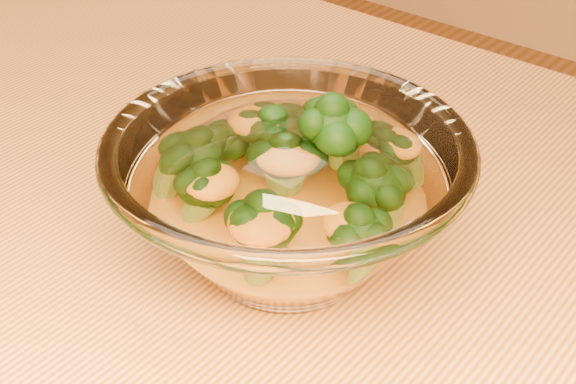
% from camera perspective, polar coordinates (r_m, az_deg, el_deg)
% --- Properties ---
extents(table, '(1.20, 0.80, 0.75)m').
position_cam_1_polar(table, '(0.62, -0.79, -12.18)').
color(table, '#C87D3C').
rests_on(table, ground).
extents(glass_bowl, '(0.24, 0.24, 0.10)m').
position_cam_1_polar(glass_bowl, '(0.52, -0.00, -0.46)').
color(glass_bowl, white).
rests_on(glass_bowl, table).
extents(cheese_sauce, '(0.13, 0.13, 0.04)m').
position_cam_1_polar(cheese_sauce, '(0.54, -0.00, -2.38)').
color(cheese_sauce, orange).
rests_on(cheese_sauce, glass_bowl).
extents(broccoli_heap, '(0.16, 0.15, 0.09)m').
position_cam_1_polar(broccoli_heap, '(0.52, 0.40, 1.46)').
color(broccoli_heap, black).
rests_on(broccoli_heap, cheese_sauce).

